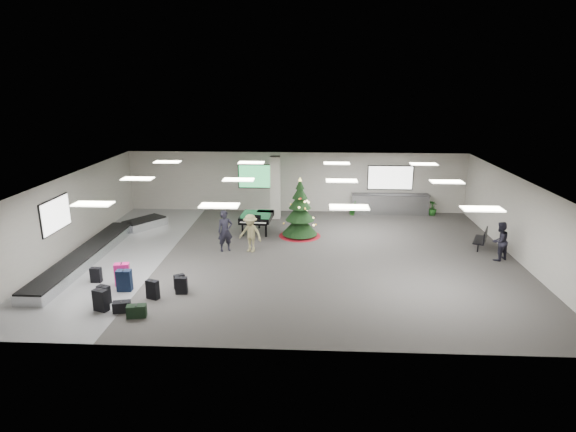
{
  "coord_description": "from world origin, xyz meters",
  "views": [
    {
      "loc": [
        0.85,
        -18.27,
        6.89
      ],
      "look_at": [
        -0.12,
        1.0,
        1.41
      ],
      "focal_mm": 30.0,
      "sensor_mm": 36.0,
      "label": 1
    }
  ],
  "objects_px": {
    "pink_suitcase": "(122,274)",
    "traveler_a": "(225,231)",
    "service_counter": "(390,204)",
    "bench": "(482,238)",
    "traveler_bench": "(500,241)",
    "potted_plant_left": "(353,208)",
    "baggage_carousel": "(99,249)",
    "christmas_tree": "(300,216)",
    "traveler_b": "(250,233)",
    "potted_plant_right": "(433,208)",
    "grand_piano": "(256,217)"
  },
  "relations": [
    {
      "from": "christmas_tree",
      "to": "bench",
      "type": "height_order",
      "value": "christmas_tree"
    },
    {
      "from": "service_counter",
      "to": "christmas_tree",
      "type": "height_order",
      "value": "christmas_tree"
    },
    {
      "from": "service_counter",
      "to": "grand_piano",
      "type": "height_order",
      "value": "service_counter"
    },
    {
      "from": "baggage_carousel",
      "to": "traveler_b",
      "type": "bearing_deg",
      "value": 5.27
    },
    {
      "from": "potted_plant_left",
      "to": "potted_plant_right",
      "type": "bearing_deg",
      "value": 2.02
    },
    {
      "from": "christmas_tree",
      "to": "grand_piano",
      "type": "bearing_deg",
      "value": 169.09
    },
    {
      "from": "service_counter",
      "to": "pink_suitcase",
      "type": "relative_size",
      "value": 5.02
    },
    {
      "from": "service_counter",
      "to": "potted_plant_right",
      "type": "distance_m",
      "value": 2.23
    },
    {
      "from": "christmas_tree",
      "to": "bench",
      "type": "relative_size",
      "value": 1.98
    },
    {
      "from": "traveler_b",
      "to": "potted_plant_left",
      "type": "relative_size",
      "value": 2.0
    },
    {
      "from": "traveler_b",
      "to": "potted_plant_right",
      "type": "xyz_separation_m",
      "value": [
        8.87,
        6.01,
        -0.41
      ]
    },
    {
      "from": "baggage_carousel",
      "to": "bench",
      "type": "xyz_separation_m",
      "value": [
        15.91,
        1.45,
        0.26
      ]
    },
    {
      "from": "service_counter",
      "to": "potted_plant_left",
      "type": "bearing_deg",
      "value": -171.42
    },
    {
      "from": "potted_plant_right",
      "to": "traveler_b",
      "type": "bearing_deg",
      "value": -145.86
    },
    {
      "from": "pink_suitcase",
      "to": "traveler_bench",
      "type": "height_order",
      "value": "traveler_bench"
    },
    {
      "from": "bench",
      "to": "traveler_bench",
      "type": "xyz_separation_m",
      "value": [
        0.19,
        -1.37,
        0.31
      ]
    },
    {
      "from": "traveler_bench",
      "to": "service_counter",
      "type": "bearing_deg",
      "value": -95.6
    },
    {
      "from": "christmas_tree",
      "to": "potted_plant_right",
      "type": "xyz_separation_m",
      "value": [
        6.89,
        3.83,
        -0.55
      ]
    },
    {
      "from": "traveler_a",
      "to": "potted_plant_left",
      "type": "height_order",
      "value": "traveler_a"
    },
    {
      "from": "service_counter",
      "to": "potted_plant_left",
      "type": "height_order",
      "value": "service_counter"
    },
    {
      "from": "christmas_tree",
      "to": "grand_piano",
      "type": "xyz_separation_m",
      "value": [
        -2.03,
        0.39,
        -0.21
      ]
    },
    {
      "from": "pink_suitcase",
      "to": "traveler_a",
      "type": "bearing_deg",
      "value": 37.51
    },
    {
      "from": "pink_suitcase",
      "to": "bench",
      "type": "height_order",
      "value": "bench"
    },
    {
      "from": "service_counter",
      "to": "potted_plant_left",
      "type": "xyz_separation_m",
      "value": [
        -1.98,
        -0.3,
        -0.15
      ]
    },
    {
      "from": "baggage_carousel",
      "to": "potted_plant_right",
      "type": "distance_m",
      "value": 16.43
    },
    {
      "from": "baggage_carousel",
      "to": "pink_suitcase",
      "type": "height_order",
      "value": "pink_suitcase"
    },
    {
      "from": "pink_suitcase",
      "to": "traveler_bench",
      "type": "distance_m",
      "value": 14.28
    },
    {
      "from": "service_counter",
      "to": "bench",
      "type": "xyz_separation_m",
      "value": [
        3.07,
        -5.28,
        -0.08
      ]
    },
    {
      "from": "traveler_bench",
      "to": "potted_plant_left",
      "type": "distance_m",
      "value": 8.24
    },
    {
      "from": "traveler_a",
      "to": "traveler_bench",
      "type": "bearing_deg",
      "value": -28.42
    },
    {
      "from": "traveler_b",
      "to": "service_counter",
      "type": "bearing_deg",
      "value": 66.55
    },
    {
      "from": "pink_suitcase",
      "to": "traveler_bench",
      "type": "bearing_deg",
      "value": -0.57
    },
    {
      "from": "potted_plant_left",
      "to": "pink_suitcase",
      "type": "bearing_deg",
      "value": -132.62
    },
    {
      "from": "baggage_carousel",
      "to": "potted_plant_right",
      "type": "relative_size",
      "value": 12.43
    },
    {
      "from": "traveler_b",
      "to": "traveler_bench",
      "type": "bearing_deg",
      "value": 20.89
    },
    {
      "from": "traveler_a",
      "to": "traveler_b",
      "type": "bearing_deg",
      "value": -27.41
    },
    {
      "from": "christmas_tree",
      "to": "traveler_b",
      "type": "distance_m",
      "value": 2.95
    },
    {
      "from": "service_counter",
      "to": "potted_plant_right",
      "type": "height_order",
      "value": "service_counter"
    },
    {
      "from": "service_counter",
      "to": "traveler_a",
      "type": "xyz_separation_m",
      "value": [
        -7.7,
        -6.13,
        0.32
      ]
    },
    {
      "from": "baggage_carousel",
      "to": "christmas_tree",
      "type": "distance_m",
      "value": 8.65
    },
    {
      "from": "grand_piano",
      "to": "potted_plant_right",
      "type": "bearing_deg",
      "value": 25.19
    },
    {
      "from": "pink_suitcase",
      "to": "potted_plant_left",
      "type": "distance_m",
      "value": 12.84
    },
    {
      "from": "pink_suitcase",
      "to": "traveler_b",
      "type": "bearing_deg",
      "value": 28.61
    },
    {
      "from": "service_counter",
      "to": "traveler_a",
      "type": "relative_size",
      "value": 2.34
    },
    {
      "from": "grand_piano",
      "to": "potted_plant_right",
      "type": "relative_size",
      "value": 2.41
    },
    {
      "from": "christmas_tree",
      "to": "traveler_bench",
      "type": "height_order",
      "value": "christmas_tree"
    },
    {
      "from": "bench",
      "to": "potted_plant_right",
      "type": "bearing_deg",
      "value": 123.61
    },
    {
      "from": "baggage_carousel",
      "to": "service_counter",
      "type": "xyz_separation_m",
      "value": [
        12.84,
        6.73,
        0.33
      ]
    },
    {
      "from": "baggage_carousel",
      "to": "bench",
      "type": "distance_m",
      "value": 15.98
    },
    {
      "from": "pink_suitcase",
      "to": "potted_plant_right",
      "type": "bearing_deg",
      "value": 23.58
    }
  ]
}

